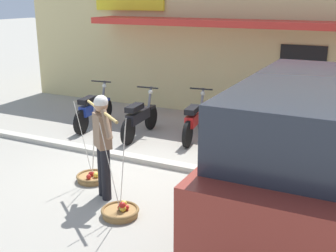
{
  "coord_description": "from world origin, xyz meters",
  "views": [
    {
      "loc": [
        3.74,
        -6.12,
        3.13
      ],
      "look_at": [
        0.4,
        0.6,
        0.85
      ],
      "focal_mm": 45.73,
      "sensor_mm": 36.0,
      "label": 1
    }
  ],
  "objects_px": {
    "fruit_basket_left_side": "(120,211)",
    "motorcycle_second_in_row": "(139,118)",
    "motorcycle_third_in_row": "(195,120)",
    "wooden_crate": "(240,134)",
    "parked_truck": "(310,150)",
    "motorcycle_nearest_shop": "(93,110)",
    "fruit_vendor": "(103,140)",
    "fruit_basket_right_side": "(93,177)"
  },
  "relations": [
    {
      "from": "fruit_basket_left_side",
      "to": "motorcycle_second_in_row",
      "type": "bearing_deg",
      "value": 115.66
    },
    {
      "from": "motorcycle_second_in_row",
      "to": "motorcycle_third_in_row",
      "type": "relative_size",
      "value": 1.0
    },
    {
      "from": "motorcycle_third_in_row",
      "to": "wooden_crate",
      "type": "height_order",
      "value": "motorcycle_third_in_row"
    },
    {
      "from": "wooden_crate",
      "to": "motorcycle_third_in_row",
      "type": "bearing_deg",
      "value": -162.84
    },
    {
      "from": "parked_truck",
      "to": "motorcycle_nearest_shop",
      "type": "bearing_deg",
      "value": 155.08
    },
    {
      "from": "motorcycle_second_in_row",
      "to": "motorcycle_third_in_row",
      "type": "bearing_deg",
      "value": 18.76
    },
    {
      "from": "fruit_basket_left_side",
      "to": "parked_truck",
      "type": "relative_size",
      "value": 0.3
    },
    {
      "from": "motorcycle_second_in_row",
      "to": "wooden_crate",
      "type": "xyz_separation_m",
      "value": [
        2.19,
        0.71,
        -0.29
      ]
    },
    {
      "from": "wooden_crate",
      "to": "motorcycle_nearest_shop",
      "type": "bearing_deg",
      "value": -170.79
    },
    {
      "from": "fruit_vendor",
      "to": "fruit_basket_right_side",
      "type": "bearing_deg",
      "value": 142.75
    },
    {
      "from": "motorcycle_second_in_row",
      "to": "wooden_crate",
      "type": "relative_size",
      "value": 4.14
    },
    {
      "from": "fruit_vendor",
      "to": "fruit_basket_right_side",
      "type": "relative_size",
      "value": 1.17
    },
    {
      "from": "motorcycle_nearest_shop",
      "to": "motorcycle_second_in_row",
      "type": "height_order",
      "value": "same"
    },
    {
      "from": "motorcycle_second_in_row",
      "to": "motorcycle_third_in_row",
      "type": "height_order",
      "value": "same"
    },
    {
      "from": "fruit_basket_right_side",
      "to": "wooden_crate",
      "type": "bearing_deg",
      "value": 62.6
    },
    {
      "from": "motorcycle_second_in_row",
      "to": "motorcycle_third_in_row",
      "type": "distance_m",
      "value": 1.28
    },
    {
      "from": "fruit_basket_left_side",
      "to": "motorcycle_second_in_row",
      "type": "height_order",
      "value": "fruit_basket_left_side"
    },
    {
      "from": "fruit_basket_left_side",
      "to": "parked_truck",
      "type": "xyz_separation_m",
      "value": [
        2.47,
        0.97,
        1.05
      ]
    },
    {
      "from": "motorcycle_third_in_row",
      "to": "fruit_vendor",
      "type": "bearing_deg",
      "value": -92.58
    },
    {
      "from": "motorcycle_nearest_shop",
      "to": "motorcycle_second_in_row",
      "type": "bearing_deg",
      "value": -5.4
    },
    {
      "from": "fruit_vendor",
      "to": "fruit_basket_left_side",
      "type": "relative_size",
      "value": 1.17
    },
    {
      "from": "fruit_vendor",
      "to": "motorcycle_nearest_shop",
      "type": "xyz_separation_m",
      "value": [
        -2.46,
        3.09,
        -0.52
      ]
    },
    {
      "from": "fruit_vendor",
      "to": "motorcycle_nearest_shop",
      "type": "bearing_deg",
      "value": 128.49
    },
    {
      "from": "motorcycle_third_in_row",
      "to": "wooden_crate",
      "type": "relative_size",
      "value": 4.13
    },
    {
      "from": "motorcycle_third_in_row",
      "to": "fruit_basket_right_side",
      "type": "bearing_deg",
      "value": -103.54
    },
    {
      "from": "fruit_vendor",
      "to": "wooden_crate",
      "type": "relative_size",
      "value": 3.85
    },
    {
      "from": "motorcycle_nearest_shop",
      "to": "fruit_vendor",
      "type": "bearing_deg",
      "value": -51.51
    },
    {
      "from": "motorcycle_third_in_row",
      "to": "motorcycle_nearest_shop",
      "type": "bearing_deg",
      "value": -173.87
    },
    {
      "from": "motorcycle_nearest_shop",
      "to": "wooden_crate",
      "type": "distance_m",
      "value": 3.65
    },
    {
      "from": "fruit_basket_right_side",
      "to": "wooden_crate",
      "type": "xyz_separation_m",
      "value": [
        1.69,
        3.25,
        0.08
      ]
    },
    {
      "from": "fruit_vendor",
      "to": "parked_truck",
      "type": "height_order",
      "value": "parked_truck"
    },
    {
      "from": "motorcycle_nearest_shop",
      "to": "motorcycle_third_in_row",
      "type": "xyz_separation_m",
      "value": [
        2.61,
        0.28,
        0.0
      ]
    },
    {
      "from": "fruit_basket_right_side",
      "to": "motorcycle_nearest_shop",
      "type": "height_order",
      "value": "fruit_basket_right_side"
    },
    {
      "from": "fruit_vendor",
      "to": "wooden_crate",
      "type": "distance_m",
      "value": 3.93
    },
    {
      "from": "fruit_basket_left_side",
      "to": "parked_truck",
      "type": "bearing_deg",
      "value": 21.37
    },
    {
      "from": "fruit_vendor",
      "to": "fruit_basket_right_side",
      "type": "distance_m",
      "value": 1.14
    },
    {
      "from": "fruit_basket_left_side",
      "to": "motorcycle_nearest_shop",
      "type": "height_order",
      "value": "fruit_basket_left_side"
    },
    {
      "from": "fruit_basket_right_side",
      "to": "motorcycle_second_in_row",
      "type": "bearing_deg",
      "value": 101.25
    },
    {
      "from": "fruit_vendor",
      "to": "wooden_crate",
      "type": "bearing_deg",
      "value": 72.96
    },
    {
      "from": "parked_truck",
      "to": "fruit_vendor",
      "type": "bearing_deg",
      "value": -169.88
    },
    {
      "from": "fruit_vendor",
      "to": "fruit_basket_left_side",
      "type": "height_order",
      "value": "fruit_vendor"
    },
    {
      "from": "fruit_basket_left_side",
      "to": "motorcycle_third_in_row",
      "type": "distance_m",
      "value": 3.84
    }
  ]
}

